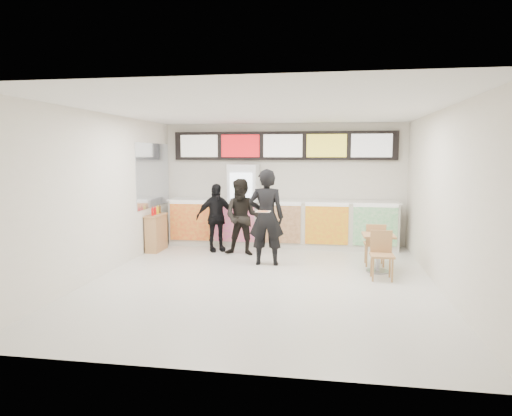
% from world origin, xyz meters
% --- Properties ---
extents(floor, '(7.00, 7.00, 0.00)m').
position_xyz_m(floor, '(0.00, 0.00, 0.00)').
color(floor, beige).
rests_on(floor, ground).
extents(ceiling, '(7.00, 7.00, 0.00)m').
position_xyz_m(ceiling, '(0.00, 0.00, 3.00)').
color(ceiling, white).
rests_on(ceiling, wall_back).
extents(wall_back, '(6.00, 0.00, 6.00)m').
position_xyz_m(wall_back, '(0.00, 3.50, 1.50)').
color(wall_back, silver).
rests_on(wall_back, floor).
extents(wall_left, '(0.00, 7.00, 7.00)m').
position_xyz_m(wall_left, '(-3.00, 0.00, 1.50)').
color(wall_left, silver).
rests_on(wall_left, floor).
extents(wall_right, '(0.00, 7.00, 7.00)m').
position_xyz_m(wall_right, '(3.00, 0.00, 1.50)').
color(wall_right, silver).
rests_on(wall_right, floor).
extents(service_counter, '(5.56, 0.77, 1.14)m').
position_xyz_m(service_counter, '(0.00, 3.09, 0.57)').
color(service_counter, silver).
rests_on(service_counter, floor).
extents(menu_board, '(5.50, 0.14, 0.70)m').
position_xyz_m(menu_board, '(0.00, 3.41, 2.45)').
color(menu_board, black).
rests_on(menu_board, wall_back).
extents(drinks_fridge, '(0.70, 0.67, 2.00)m').
position_xyz_m(drinks_fridge, '(-0.93, 3.11, 1.00)').
color(drinks_fridge, white).
rests_on(drinks_fridge, floor).
extents(mirror_panel, '(0.01, 2.00, 1.50)m').
position_xyz_m(mirror_panel, '(-2.99, 2.45, 1.75)').
color(mirror_panel, '#B2B7BF').
rests_on(mirror_panel, wall_left).
extents(customer_main, '(0.74, 0.51, 1.95)m').
position_xyz_m(customer_main, '(-0.10, 1.18, 0.98)').
color(customer_main, black).
rests_on(customer_main, floor).
extents(customer_left, '(0.86, 0.69, 1.71)m').
position_xyz_m(customer_left, '(-0.75, 1.98, 0.85)').
color(customer_left, black).
rests_on(customer_left, floor).
extents(customer_mid, '(0.99, 0.80, 1.57)m').
position_xyz_m(customer_mid, '(-1.44, 2.30, 0.79)').
color(customer_mid, black).
rests_on(customer_mid, floor).
extents(pizza_slice, '(0.36, 0.36, 0.02)m').
position_xyz_m(pizza_slice, '(-0.10, 0.73, 1.16)').
color(pizza_slice, beige).
rests_on(pizza_slice, customer_main).
extents(cafe_table, '(0.60, 1.49, 0.87)m').
position_xyz_m(cafe_table, '(2.09, 0.93, 0.51)').
color(cafe_table, '#B18051').
rests_on(cafe_table, floor).
extents(condiment_ledge, '(0.31, 0.76, 1.02)m').
position_xyz_m(condiment_ledge, '(-2.82, 2.11, 0.44)').
color(condiment_ledge, '#B18051').
rests_on(condiment_ledge, floor).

